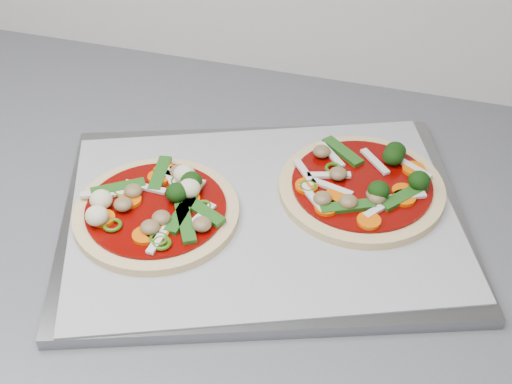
# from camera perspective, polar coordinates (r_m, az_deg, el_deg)

# --- Properties ---
(baking_tray) EXTENTS (0.50, 0.44, 0.01)m
(baking_tray) POSITION_cam_1_polar(r_m,az_deg,el_deg) (0.76, 0.56, -2.07)
(baking_tray) COLOR gray
(baking_tray) RESTS_ON countertop
(parchment) EXTENTS (0.49, 0.43, 0.00)m
(parchment) POSITION_cam_1_polar(r_m,az_deg,el_deg) (0.76, 0.56, -1.64)
(parchment) COLOR #A3A3A8
(parchment) RESTS_ON baking_tray
(pizza_left) EXTENTS (0.23, 0.23, 0.03)m
(pizza_left) POSITION_cam_1_polar(r_m,az_deg,el_deg) (0.76, -7.90, -1.24)
(pizza_left) COLOR tan
(pizza_left) RESTS_ON parchment
(pizza_right) EXTENTS (0.26, 0.26, 0.03)m
(pizza_right) POSITION_cam_1_polar(r_m,az_deg,el_deg) (0.79, 8.59, 0.50)
(pizza_right) COLOR tan
(pizza_right) RESTS_ON parchment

